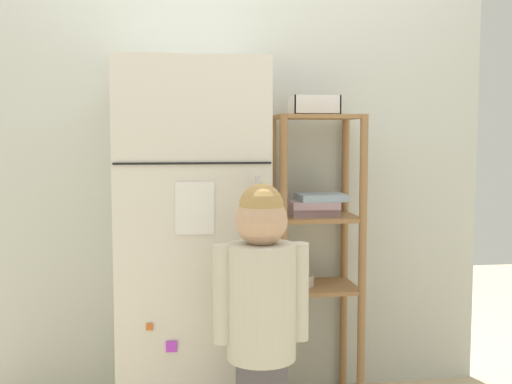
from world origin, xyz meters
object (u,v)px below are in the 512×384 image
object	(u,v)px
child_standing	(261,301)
fruit_bin	(311,107)
pantry_shelf_unit	(315,231)
refrigerator	(191,245)

from	to	relation	value
child_standing	fruit_bin	size ratio (longest dim) A/B	5.09
pantry_shelf_unit	refrigerator	bearing A→B (deg)	-168.36
pantry_shelf_unit	fruit_bin	size ratio (longest dim) A/B	6.33
fruit_bin	refrigerator	bearing A→B (deg)	-166.67
child_standing	pantry_shelf_unit	world-z (taller)	pantry_shelf_unit
refrigerator	pantry_shelf_unit	bearing A→B (deg)	11.64
refrigerator	child_standing	xyz separation A→B (m)	(0.23, -0.49, -0.13)
child_standing	pantry_shelf_unit	bearing A→B (deg)	60.79
child_standing	pantry_shelf_unit	xyz separation A→B (m)	(0.34, 0.61, 0.16)
refrigerator	pantry_shelf_unit	size ratio (longest dim) A/B	1.16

